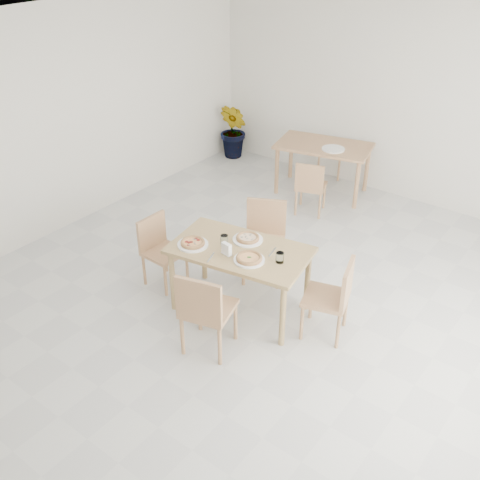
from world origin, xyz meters
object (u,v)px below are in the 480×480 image
Objects in this scene: pizza_pepperoni at (193,242)px; second_table at (324,151)px; main_table at (240,256)px; plate_mushroom at (248,240)px; chair_east at (334,294)px; plate_empty at (333,149)px; chair_back_n at (336,145)px; chair_west at (159,246)px; pizza_mushroom at (248,238)px; chair_south at (205,308)px; napkin_holder at (227,250)px; potted_plant at (234,131)px; chair_back_s at (310,184)px; pizza_margherita at (249,258)px; chair_north at (265,234)px; tumbler_a at (224,240)px; tumbler_b at (280,257)px; plate_pepperoni at (193,244)px; plate_margherita at (249,260)px.

second_table is (-0.33, 3.21, -0.13)m from pizza_pepperoni.
plate_mushroom reaches higher than main_table.
chair_east is 3.09m from plate_empty.
chair_back_n is (-0.51, 3.94, -0.31)m from pizza_pepperoni.
chair_west reaches higher than pizza_mushroom.
pizza_pepperoni is (-0.57, 0.50, 0.25)m from chair_south.
main_table is 11.28× the size of napkin_holder.
plate_empty is 0.34× the size of potted_plant.
chair_back_s is at bearing -160.27° from chair_east.
chair_back_n is at bearing 106.57° from pizza_margherita.
chair_south is 0.80m from pizza_pepperoni.
chair_west is 2.69× the size of pizza_margherita.
pizza_mushroom is 3.65m from chair_back_n.
pizza_pepperoni is 3.23m from second_table.
chair_back_s is at bearing -87.54° from plate_empty.
tumbler_a is at bearing -116.45° from chair_north.
tumbler_b reaches higher than chair_east.
pizza_margherita is 0.39m from tumbler_a.
plate_mushroom is at bearing -81.61° from chair_back_n.
pizza_margherita is 0.24m from napkin_holder.
potted_plant is at bearing -146.82° from chair_east.
chair_south is 6.83× the size of napkin_holder.
plate_pepperoni is 3.23m from second_table.
chair_north is at bearing -46.34° from potted_plant.
pizza_pepperoni is 3.12m from plate_empty.
chair_north is at bearing 134.13° from tumbler_b.
chair_east is 8.18× the size of tumbler_a.
chair_south is 1.01× the size of chair_north.
plate_empty is (-0.14, 3.12, 0.00)m from plate_pepperoni.
napkin_holder is at bearing 82.31° from chair_back_s.
plate_mushroom is at bearing 128.89° from plate_margherita.
second_table is (-0.76, 2.97, -0.00)m from main_table.
chair_north is (-0.34, 1.44, -0.00)m from chair_south.
plate_empty is (-0.14, 3.12, -0.02)m from pizza_pepperoni.
chair_east reaches higher than plate_pepperoni.
chair_back_n reaches higher than main_table.
tumbler_a is (0.24, 0.21, 0.04)m from plate_pepperoni.
tumbler_b reaches higher than plate_margherita.
chair_west is at bearing -171.94° from napkin_holder.
chair_back_s is (0.49, 2.40, -0.01)m from chair_west.
plate_margherita is (1.23, 0.02, 0.29)m from chair_west.
potted_plant reaches higher than chair_south.
plate_empty is at bearing -94.59° from chair_south.
chair_west is 3.70m from potted_plant.
second_table is 1.86m from potted_plant.
potted_plant reaches higher than chair_east.
plate_margherita is 1.08× the size of pizza_mushroom.
pizza_pepperoni is at bearing -132.69° from plate_mushroom.
potted_plant is (-2.79, 3.34, -0.31)m from pizza_margherita.
chair_north is 0.93m from napkin_holder.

